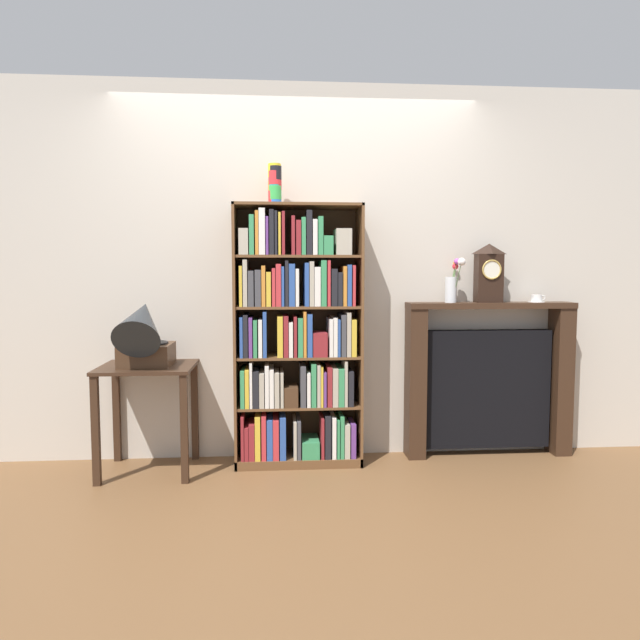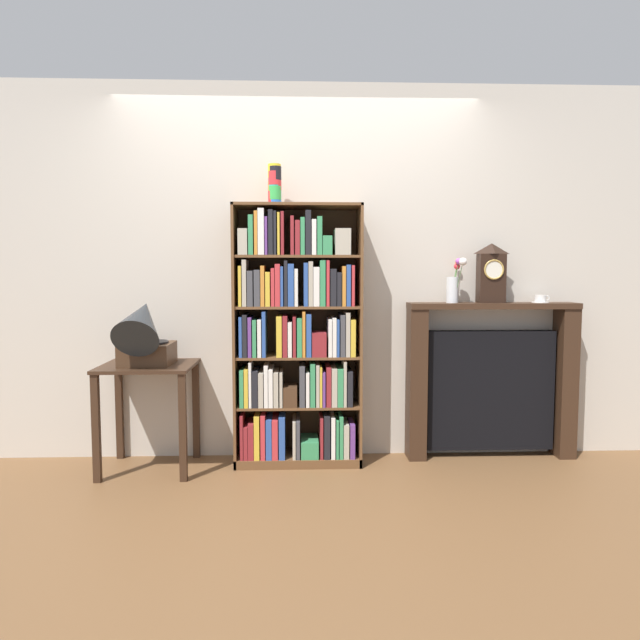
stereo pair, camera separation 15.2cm
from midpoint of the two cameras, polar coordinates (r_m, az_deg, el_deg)
The scene contains 10 objects.
ground_plane at distance 3.98m, azimuth -1.01°, elevation -14.55°, with size 8.08×6.40×0.02m, color brown.
wall_back at distance 4.10m, azimuth 1.48°, elevation 4.69°, with size 5.08×0.08×2.60m, color beige.
bookshelf at distance 3.91m, azimuth -1.17°, elevation -2.32°, with size 0.85×0.32×1.75m.
cup_stack at distance 3.94m, azimuth -3.33°, elevation 13.19°, with size 0.09×0.09×0.27m.
side_table_left at distance 3.96m, azimuth -15.47°, elevation -6.54°, with size 0.60×0.53×0.70m.
gramophone at distance 3.82m, azimuth -15.92°, elevation -1.15°, with size 0.32×0.53×0.52m.
fireplace_mantel at distance 4.28m, azimuth 17.44°, elevation -5.81°, with size 1.17×0.20×1.09m.
mantel_clock at distance 4.19m, azimuth 17.55°, elevation 4.44°, with size 0.18×0.12×0.41m.
flower_vase at distance 4.11m, azimuth 14.15°, elevation 3.48°, with size 0.12×0.17×0.31m.
teacup_with_saucer at distance 4.33m, azimuth 21.89°, elevation 1.91°, with size 0.12×0.12×0.05m.
Camera 2 is at (-0.00, -3.76, 1.30)m, focal length 32.46 mm.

